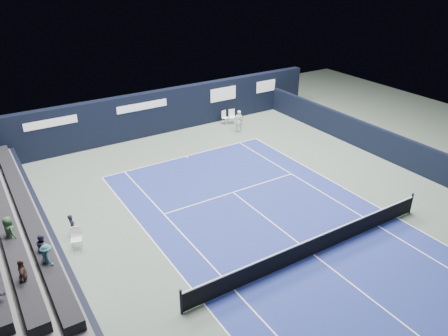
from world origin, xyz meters
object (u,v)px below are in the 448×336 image
(tennis_net, at_px, (315,245))
(tennis_player, at_px, (239,121))
(folding_chair_back_b, at_px, (232,115))
(folding_chair_back_a, at_px, (225,116))
(line_judge_chair, at_px, (76,236))

(tennis_net, bearing_deg, tennis_player, 69.06)
(folding_chair_back_b, bearing_deg, tennis_player, -88.96)
(folding_chair_back_a, height_order, tennis_net, tennis_net)
(tennis_player, bearing_deg, folding_chair_back_b, 72.44)
(folding_chair_back_b, height_order, line_judge_chair, folding_chair_back_b)
(line_judge_chair, bearing_deg, tennis_net, -15.89)
(line_judge_chair, height_order, tennis_net, tennis_net)
(folding_chair_back_b, xyz_separation_m, tennis_player, (-0.53, -1.67, 0.19))
(tennis_net, distance_m, tennis_player, 14.65)
(folding_chair_back_b, height_order, tennis_net, tennis_net)
(folding_chair_back_b, relative_size, line_judge_chair, 1.04)
(line_judge_chair, xyz_separation_m, tennis_net, (8.50, -5.97, -0.07))
(folding_chair_back_a, relative_size, tennis_net, 0.08)
(tennis_player, bearing_deg, folding_chair_back_a, 89.69)
(folding_chair_back_a, relative_size, folding_chair_back_b, 0.95)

